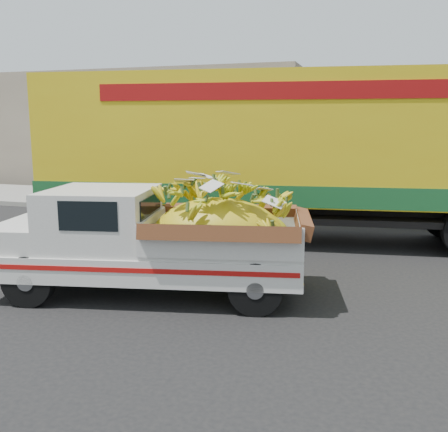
% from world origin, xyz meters
% --- Properties ---
extents(ground, '(100.00, 100.00, 0.00)m').
position_xyz_m(ground, '(0.00, 0.00, 0.00)').
color(ground, black).
rests_on(ground, ground).
extents(curb, '(60.00, 0.25, 0.15)m').
position_xyz_m(curb, '(0.00, 7.29, 0.07)').
color(curb, gray).
rests_on(curb, ground).
extents(sidewalk, '(60.00, 4.00, 0.14)m').
position_xyz_m(sidewalk, '(0.00, 9.39, 0.07)').
color(sidewalk, gray).
rests_on(sidewalk, ground).
extents(building_left, '(18.00, 6.00, 5.00)m').
position_xyz_m(building_left, '(-8.00, 15.29, 2.50)').
color(building_left, gray).
rests_on(building_left, ground).
extents(pickup_truck, '(5.04, 2.64, 1.68)m').
position_xyz_m(pickup_truck, '(1.04, 0.47, 0.90)').
color(pickup_truck, black).
rests_on(pickup_truck, ground).
extents(semi_trailer, '(12.04, 4.00, 3.80)m').
position_xyz_m(semi_trailer, '(2.37, 4.85, 2.12)').
color(semi_trailer, black).
rests_on(semi_trailer, ground).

